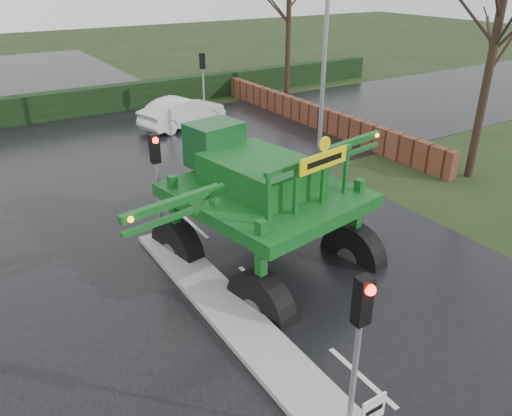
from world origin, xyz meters
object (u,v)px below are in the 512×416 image
traffic_signal_mid (156,165)px  traffic_signal_near (360,327)px  street_light_right (321,14)px  white_sedan (183,127)px  crop_sprayer (254,218)px  traffic_signal_far (203,70)px

traffic_signal_mid → traffic_signal_near: bearing=-90.0°
street_light_right → white_sedan: street_light_right is taller
traffic_signal_mid → crop_sprayer: bearing=-79.6°
traffic_signal_mid → traffic_signal_far: bearing=58.1°
traffic_signal_far → white_sedan: 3.49m
traffic_signal_near → street_light_right: bearing=53.9°
traffic_signal_near → traffic_signal_far: size_ratio=1.00×
traffic_signal_mid → street_light_right: bearing=25.4°
traffic_signal_near → crop_sprayer: (0.76, 4.37, -0.14)m
traffic_signal_mid → street_light_right: (9.49, 4.51, 3.40)m
traffic_signal_mid → traffic_signal_far: size_ratio=1.00×
street_light_right → traffic_signal_mid: bearing=-154.6°
street_light_right → crop_sprayer: 12.78m
traffic_signal_far → street_light_right: bearing=101.9°
traffic_signal_near → crop_sprayer: size_ratio=0.38×
street_light_right → crop_sprayer: bearing=-135.3°
street_light_right → traffic_signal_near: bearing=-126.1°
traffic_signal_mid → white_sedan: 12.91m
traffic_signal_near → traffic_signal_mid: 8.50m
traffic_signal_mid → street_light_right: size_ratio=0.35×
traffic_signal_far → crop_sprayer: size_ratio=0.38×
traffic_signal_far → traffic_signal_mid: bearing=58.1°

